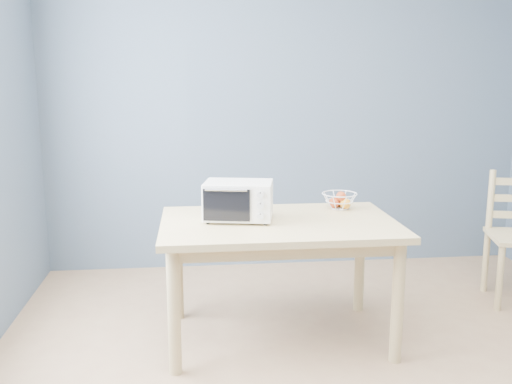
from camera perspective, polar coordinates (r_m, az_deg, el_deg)
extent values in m
cube|color=#4D5C6A|center=(4.78, 3.22, 7.89)|extent=(4.00, 0.01, 2.60)
cube|color=#DCC084|center=(3.41, 2.29, -3.22)|extent=(1.40, 0.90, 0.04)
cylinder|color=#DCC084|center=(3.15, -8.20, -11.82)|extent=(0.07, 0.07, 0.71)
cylinder|color=#DCC084|center=(3.34, 13.98, -10.68)|extent=(0.07, 0.07, 0.71)
cylinder|color=#DCC084|center=(3.84, -7.85, -7.48)|extent=(0.07, 0.07, 0.71)
cylinder|color=#DCC084|center=(4.00, 10.34, -6.80)|extent=(0.07, 0.07, 0.71)
cube|color=white|center=(3.39, -1.77, -0.80)|extent=(0.44, 0.34, 0.22)
cube|color=black|center=(3.40, -2.66, -0.82)|extent=(0.30, 0.28, 0.17)
cube|color=black|center=(3.27, -2.97, -1.33)|extent=(0.27, 0.06, 0.19)
cylinder|color=silver|center=(3.23, -3.02, 0.18)|extent=(0.24, 0.06, 0.01)
cube|color=white|center=(3.25, 0.45, -1.33)|extent=(0.11, 0.03, 0.20)
cylinder|color=black|center=(3.35, -4.83, -3.08)|extent=(0.02, 0.02, 0.01)
cylinder|color=black|center=(3.31, 0.95, -3.21)|extent=(0.02, 0.02, 0.01)
cylinder|color=black|center=(3.54, -4.28, -2.26)|extent=(0.02, 0.02, 0.01)
cylinder|color=black|center=(3.51, 1.17, -2.37)|extent=(0.02, 0.02, 0.01)
cylinder|color=silver|center=(3.23, 0.44, -0.29)|extent=(0.04, 0.02, 0.04)
cylinder|color=silver|center=(3.24, 0.44, -1.37)|extent=(0.04, 0.02, 0.04)
cylinder|color=silver|center=(3.26, 0.44, -2.43)|extent=(0.04, 0.02, 0.04)
torus|color=white|center=(3.72, 8.36, -0.16)|extent=(0.26, 0.26, 0.01)
torus|color=white|center=(3.73, 8.34, -0.89)|extent=(0.20, 0.20, 0.01)
torus|color=white|center=(3.74, 8.32, -1.62)|extent=(0.12, 0.12, 0.01)
sphere|color=#B02017|center=(3.73, 7.84, -1.08)|extent=(0.07, 0.07, 0.07)
sphere|color=orange|center=(3.73, 8.93, -1.16)|extent=(0.07, 0.07, 0.07)
sphere|color=tan|center=(3.78, 8.23, -0.99)|extent=(0.07, 0.07, 0.07)
sphere|color=#B02017|center=(3.72, 8.50, -0.44)|extent=(0.07, 0.07, 0.07)
cylinder|color=#DCC084|center=(4.30, 23.20, -7.96)|extent=(0.05, 0.05, 0.46)
cylinder|color=#DCC084|center=(4.64, 21.98, -6.47)|extent=(0.05, 0.05, 0.46)
cylinder|color=#DCC084|center=(4.53, 22.42, -0.85)|extent=(0.05, 0.05, 0.46)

